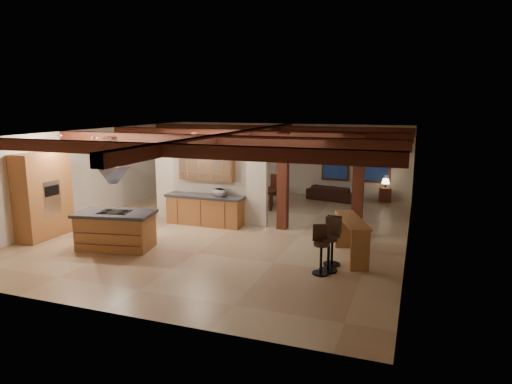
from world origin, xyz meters
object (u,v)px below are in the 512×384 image
kitchen_island (116,230)px  sofa (333,193)px  dining_table (252,197)px  bar_counter (352,232)px

kitchen_island → sofa: size_ratio=1.07×
kitchen_island → dining_table: kitchen_island is taller
sofa → bar_counter: (1.65, -6.66, 0.38)m
bar_counter → sofa: bearing=103.9°
dining_table → sofa: dining_table is taller
dining_table → bar_counter: bearing=-46.6°
dining_table → kitchen_island: bearing=-105.8°
kitchen_island → dining_table: size_ratio=1.10×
kitchen_island → dining_table: bearing=74.1°
sofa → bar_counter: size_ratio=1.04×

